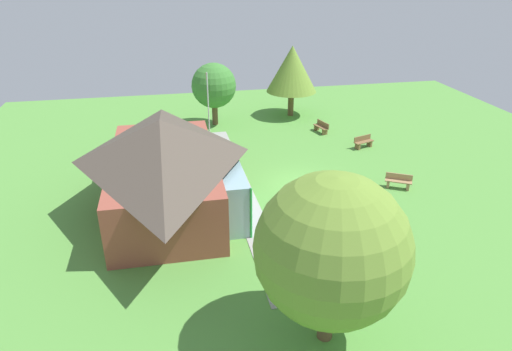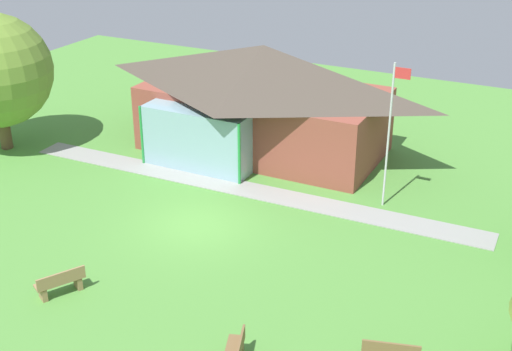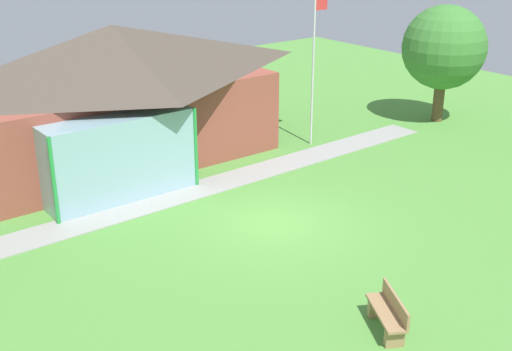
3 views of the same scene
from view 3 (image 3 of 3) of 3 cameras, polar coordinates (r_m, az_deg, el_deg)
ground_plane at (r=19.09m, az=1.64°, el=-4.08°), size 44.00×44.00×0.00m
pavilion at (r=23.61m, az=-12.03°, el=7.02°), size 11.52×7.03×4.82m
footpath at (r=21.58m, az=-4.11°, el=-0.93°), size 19.90×1.63×0.03m
flagpole at (r=24.86m, az=5.03°, el=9.54°), size 0.64×0.08×5.61m
bench_front_center at (r=14.55m, az=11.39°, el=-11.69°), size 1.11×1.52×0.84m
tree_east_hedge at (r=28.82m, az=15.97°, el=10.58°), size 3.48×3.48×4.90m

